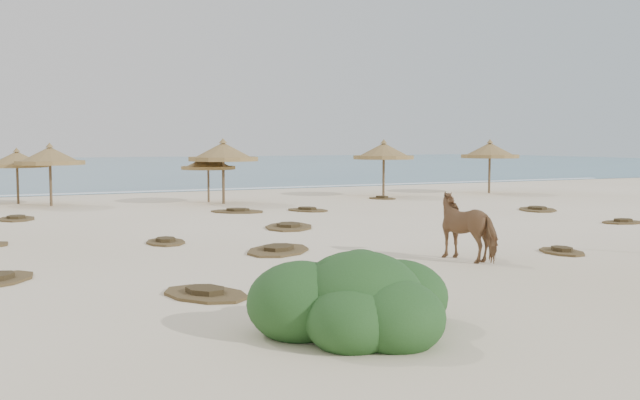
{
  "coord_description": "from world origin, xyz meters",
  "views": [
    {
      "loc": [
        -10.07,
        -16.28,
        2.93
      ],
      "look_at": [
        0.23,
        5.0,
        1.01
      ],
      "focal_mm": 40.0,
      "sensor_mm": 36.0,
      "label": 1
    }
  ],
  "objects": [
    {
      "name": "scrub_11",
      "position": [
        -6.19,
        -3.24,
        0.05
      ],
      "size": [
        1.98,
        2.34,
        0.16
      ],
      "rotation": [
        0.0,
        0.0,
        1.98
      ],
      "color": "brown",
      "rests_on": "ground"
    },
    {
      "name": "scrub_3",
      "position": [
        -0.47,
        5.99,
        0.05
      ],
      "size": [
        2.56,
        2.97,
        0.16
      ],
      "rotation": [
        0.0,
        0.0,
        1.12
      ],
      "color": "brown",
      "rests_on": "ground"
    },
    {
      "name": "palapa_4",
      "position": [
        0.53,
        16.16,
        2.42
      ],
      "size": [
        3.85,
        3.85,
        3.12
      ],
      "rotation": [
        0.0,
        0.0,
        0.17
      ],
      "color": "brown",
      "rests_on": "ground"
    },
    {
      "name": "foam_line",
      "position": [
        0.0,
        26.0,
        0.0
      ],
      "size": [
        70.0,
        0.6,
        0.01
      ],
      "primitive_type": "cube",
      "color": "white",
      "rests_on": "ground"
    },
    {
      "name": "scrub_7",
      "position": [
        2.63,
        11.19,
        0.05
      ],
      "size": [
        2.04,
        2.34,
        0.16
      ],
      "rotation": [
        0.0,
        0.0,
        2.05
      ],
      "color": "brown",
      "rests_on": "ground"
    },
    {
      "name": "palapa_2",
      "position": [
        -8.3,
        20.23,
        2.08
      ],
      "size": [
        3.45,
        3.45,
        2.68
      ],
      "rotation": [
        0.0,
        0.0,
        0.24
      ],
      "color": "brown",
      "rests_on": "ground"
    },
    {
      "name": "scrub_10",
      "position": [
        8.78,
        15.29,
        0.05
      ],
      "size": [
        1.56,
        1.85,
        0.16
      ],
      "rotation": [
        0.0,
        0.0,
        1.97
      ],
      "color": "brown",
      "rests_on": "ground"
    },
    {
      "name": "scrub_6",
      "position": [
        -8.74,
        12.84,
        0.05
      ],
      "size": [
        1.47,
        2.14,
        0.16
      ],
      "rotation": [
        0.0,
        0.0,
        1.5
      ],
      "color": "brown",
      "rests_on": "ground"
    },
    {
      "name": "bush",
      "position": [
        -4.86,
        -6.89,
        0.49
      ],
      "size": [
        3.32,
        2.92,
        1.48
      ],
      "rotation": [
        0.0,
        0.0,
        -0.16
      ],
      "color": "#245022",
      "rests_on": "ground"
    },
    {
      "name": "scrub_2",
      "position": [
        -5.17,
        4.14,
        0.05
      ],
      "size": [
        1.26,
        1.8,
        0.16
      ],
      "rotation": [
        0.0,
        0.0,
        1.47
      ],
      "color": "brown",
      "rests_on": "ground"
    },
    {
      "name": "ground",
      "position": [
        0.0,
        0.0,
        0.0
      ],
      "size": [
        160.0,
        160.0,
        0.0
      ],
      "primitive_type": "plane",
      "color": "#FBEBCE",
      "rests_on": "ground"
    },
    {
      "name": "palapa_5",
      "position": [
        9.77,
        16.8,
        2.4
      ],
      "size": [
        4.14,
        4.14,
        3.09
      ],
      "rotation": [
        0.0,
        0.0,
        0.3
      ],
      "color": "brown",
      "rests_on": "ground"
    },
    {
      "name": "ocean",
      "position": [
        0.0,
        75.0,
        0.0
      ],
      "size": [
        200.0,
        100.0,
        0.01
      ],
      "primitive_type": "cube",
      "color": "#2C6586",
      "rests_on": "ground"
    },
    {
      "name": "palapa_3",
      "position": [
        0.14,
        17.29,
        1.91
      ],
      "size": [
        2.96,
        2.96,
        2.46
      ],
      "rotation": [
        0.0,
        0.0,
        -0.13
      ],
      "color": "brown",
      "rests_on": "ground"
    },
    {
      "name": "palapa_1",
      "position": [
        -6.99,
        18.46,
        2.26
      ],
      "size": [
        3.19,
        3.19,
        2.91
      ],
      "rotation": [
        0.0,
        0.0,
        -0.03
      ],
      "color": "brown",
      "rests_on": "ground"
    },
    {
      "name": "scrub_9",
      "position": [
        -2.83,
        1.26,
        0.05
      ],
      "size": [
        2.76,
        2.87,
        0.16
      ],
      "rotation": [
        0.0,
        0.0,
        0.88
      ],
      "color": "brown",
      "rests_on": "ground"
    },
    {
      "name": "palapa_6",
      "position": [
        16.45,
        16.19,
        2.41
      ],
      "size": [
        3.86,
        3.86,
        3.1
      ],
      "rotation": [
        0.0,
        0.0,
        -0.18
      ],
      "color": "brown",
      "rests_on": "ground"
    },
    {
      "name": "horse",
      "position": [
        0.97,
        -2.03,
        0.83
      ],
      "size": [
        1.37,
        2.13,
        1.66
      ],
      "primitive_type": "imported",
      "rotation": [
        0.0,
        0.0,
        3.4
      ],
      "color": "brown",
      "rests_on": "ground"
    },
    {
      "name": "scrub_4",
      "position": [
        10.99,
        2.02,
        0.05
      ],
      "size": [
        1.74,
        1.25,
        0.16
      ],
      "rotation": [
        0.0,
        0.0,
        3.02
      ],
      "color": "brown",
      "rests_on": "ground"
    },
    {
      "name": "scrub_13",
      "position": [
        -0.25,
        11.94,
        0.05
      ],
      "size": [
        2.73,
        2.6,
        0.16
      ],
      "rotation": [
        0.0,
        0.0,
        2.47
      ],
      "color": "brown",
      "rests_on": "ground"
    },
    {
      "name": "scrub_5",
      "position": [
        11.65,
        7.1,
        0.05
      ],
      "size": [
        2.58,
        2.84,
        0.16
      ],
      "rotation": [
        0.0,
        0.0,
        1.01
      ],
      "color": "brown",
      "rests_on": "ground"
    },
    {
      "name": "scrub_12",
      "position": [
        3.85,
        -2.25,
        0.05
      ],
      "size": [
        1.28,
        1.7,
        0.16
      ],
      "rotation": [
        0.0,
        0.0,
        1.36
      ],
      "color": "brown",
      "rests_on": "ground"
    }
  ]
}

